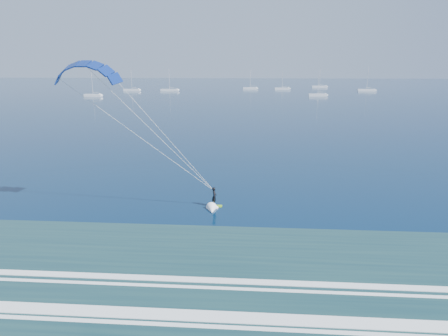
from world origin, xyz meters
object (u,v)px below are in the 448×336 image
sailboat_0 (93,95)px  sailboat_1 (132,90)px  sailboat_3 (318,95)px  kitesurfer_rig (149,128)px  sailboat_7 (170,90)px  sailboat_8 (282,89)px  sailboat_2 (250,88)px  sailboat_5 (367,90)px  sailboat_4 (319,87)px

sailboat_0 → sailboat_1: (5.74, 42.19, 0.01)m
sailboat_3 → kitesurfer_rig: bearing=-104.4°
sailboat_3 → sailboat_7: 84.51m
sailboat_1 → sailboat_8: 88.36m
sailboat_7 → sailboat_3: bearing=-23.1°
sailboat_2 → sailboat_8: 19.29m
sailboat_5 → sailboat_8: 47.99m
sailboat_1 → sailboat_0: bearing=-97.8°
sailboat_5 → sailboat_7: bearing=-176.0°
sailboat_5 → sailboat_7: sailboat_5 is taller
sailboat_5 → sailboat_3: bearing=-129.2°
sailboat_4 → sailboat_5: size_ratio=0.97×
sailboat_2 → sailboat_5: 67.13m
sailboat_4 → sailboat_5: bearing=-60.9°
sailboat_1 → sailboat_4: sailboat_4 is taller
sailboat_0 → sailboat_1: 42.58m
sailboat_1 → sailboat_2: sailboat_1 is taller
sailboat_3 → sailboat_5: sailboat_5 is taller
kitesurfer_rig → sailboat_5: bearing=69.5°
sailboat_7 → kitesurfer_rig: bearing=-78.7°
sailboat_4 → sailboat_0: bearing=-143.3°
sailboat_1 → sailboat_7: 21.54m
sailboat_0 → sailboat_1: sailboat_1 is taller
sailboat_3 → sailboat_5: size_ratio=0.88×
sailboat_1 → sailboat_2: bearing=18.1°
sailboat_0 → sailboat_2: bearing=41.4°
sailboat_2 → sailboat_3: bearing=-59.1°
sailboat_4 → sailboat_5: 42.26m
sailboat_3 → sailboat_5: (33.42, 40.98, 0.01)m
sailboat_8 → sailboat_0: bearing=-145.9°
kitesurfer_rig → sailboat_4: bearing=77.2°
kitesurfer_rig → sailboat_1: size_ratio=1.31×
sailboat_5 → sailboat_8: bearing=166.3°
kitesurfer_rig → sailboat_4: (52.91, 233.81, -7.65)m
kitesurfer_rig → sailboat_0: (-64.98, 146.06, -7.66)m
sailboat_7 → sailboat_4: bearing=26.3°
sailboat_7 → sailboat_0: bearing=-122.4°
sailboat_2 → sailboat_1: bearing=-161.9°
sailboat_0 → sailboat_3: size_ratio=0.94×
sailboat_5 → sailboat_4: bearing=119.1°
sailboat_0 → sailboat_7: bearing=57.6°
sailboat_5 → sailboat_7: 111.46m
sailboat_4 → sailboat_3: bearing=-99.4°
kitesurfer_rig → sailboat_7: 192.89m
sailboat_5 → sailboat_8: sailboat_5 is taller
sailboat_0 → sailboat_2: 96.79m
sailboat_2 → sailboat_8: bearing=-5.4°
sailboat_3 → sailboat_8: bearing=104.2°
sailboat_3 → sailboat_2: bearing=120.9°
sailboat_0 → sailboat_2: size_ratio=0.96×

